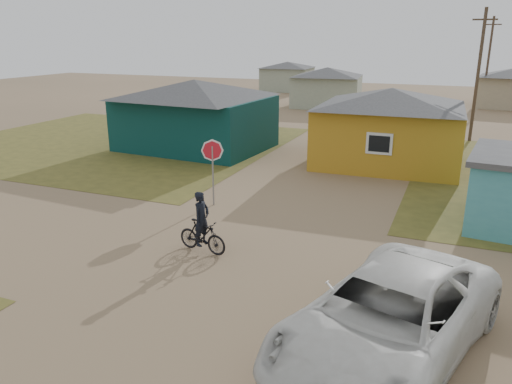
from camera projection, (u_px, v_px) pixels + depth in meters
ground at (228, 264)px, 14.63m from camera, size 120.00×120.00×0.00m
grass_nw at (115, 142)px, 31.18m from camera, size 20.00×18.00×0.00m
house_teal at (195, 114)px, 29.01m from camera, size 8.93×7.08×4.00m
house_yellow at (389, 126)px, 25.47m from camera, size 7.72×6.76×3.90m
house_pale_west at (327, 87)px, 46.24m from camera, size 7.04×6.15×3.60m
house_pale_north at (287, 76)px, 59.76m from camera, size 6.28×5.81×3.40m
utility_pole_near at (478, 74)px, 30.43m from camera, size 1.40×0.20×8.00m
utility_pole_far at (488, 62)px, 44.17m from camera, size 1.40×0.20×8.00m
stop_sign at (212, 157)px, 19.16m from camera, size 0.86×0.07×2.63m
cyclist at (202, 230)px, 15.26m from camera, size 1.77×0.74×1.94m
vehicle at (389, 318)px, 10.18m from camera, size 4.71×7.09×1.81m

